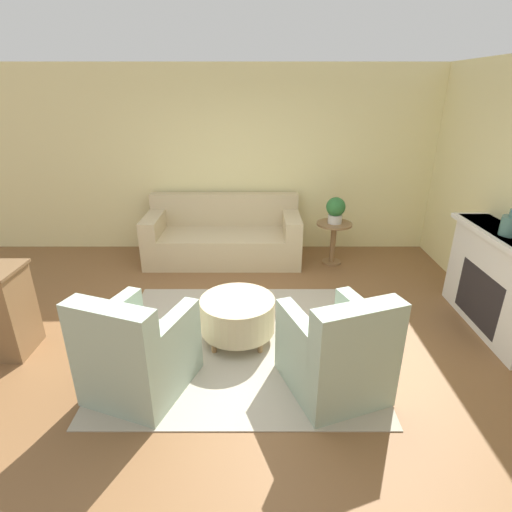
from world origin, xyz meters
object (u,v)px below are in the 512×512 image
at_px(armchair_left, 138,354).
at_px(potted_plant_on_side_table, 337,209).
at_px(ottoman_table, 239,314).
at_px(armchair_right, 338,355).
at_px(side_table, 335,236).
at_px(couch, 225,238).

height_order(armchair_left, potted_plant_on_side_table, potted_plant_on_side_table).
bearing_deg(ottoman_table, armchair_right, -41.01).
xyz_separation_m(armchair_left, armchair_right, (1.70, 0.00, 0.00)).
distance_m(armchair_right, side_table, 2.81).
bearing_deg(potted_plant_on_side_table, armchair_left, -127.96).
relative_size(side_table, potted_plant_on_side_table, 1.67).
relative_size(ottoman_table, side_table, 1.21).
height_order(couch, armchair_left, armchair_left).
relative_size(armchair_left, side_table, 1.61).
bearing_deg(armchair_left, couch, 80.09).
relative_size(couch, armchair_right, 2.23).
relative_size(couch, side_table, 3.61).
distance_m(armchair_left, armchair_right, 1.70).
bearing_deg(armchair_left, ottoman_table, 42.76).
height_order(couch, ottoman_table, couch).
bearing_deg(couch, potted_plant_on_side_table, -6.42).
bearing_deg(armchair_left, potted_plant_on_side_table, 52.04).
xyz_separation_m(armchair_right, side_table, (0.46, 2.77, 0.06)).
bearing_deg(couch, ottoman_table, -82.05).
bearing_deg(armchair_right, ottoman_table, 138.99).
distance_m(couch, ottoman_table, 2.22).
height_order(armchair_right, ottoman_table, armchair_right).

